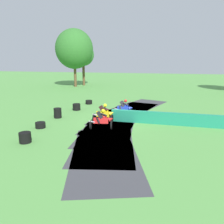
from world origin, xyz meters
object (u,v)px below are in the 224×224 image
at_px(motorcycle_chase_yellow, 104,113).
at_px(motorcycle_trailing_red, 102,120).
at_px(tire_stack_mid_a, 77,107).
at_px(tire_stack_extra_a, 25,137).
at_px(tire_stack_far, 40,125).
at_px(tire_stack_near, 89,102).
at_px(motorcycle_lead_blue, 124,108).
at_px(tire_stack_mid_b, 58,113).

relative_size(motorcycle_chase_yellow, motorcycle_trailing_red, 1.01).
bearing_deg(tire_stack_mid_a, tire_stack_extra_a, -87.59).
height_order(tire_stack_far, tire_stack_extra_a, tire_stack_extra_a).
distance_m(motorcycle_trailing_red, tire_stack_near, 8.96).
bearing_deg(motorcycle_lead_blue, tire_stack_mid_b, -158.11).
xyz_separation_m(tire_stack_near, tire_stack_extra_a, (0.22, -11.64, 0.10)).
relative_size(motorcycle_trailing_red, tire_stack_extra_a, 2.48).
relative_size(motorcycle_chase_yellow, tire_stack_near, 2.44).
height_order(motorcycle_chase_yellow, tire_stack_mid_b, motorcycle_chase_yellow).
bearing_deg(tire_stack_mid_b, motorcycle_lead_blue, 21.89).
relative_size(motorcycle_trailing_red, tire_stack_mid_a, 2.37).
height_order(motorcycle_lead_blue, tire_stack_near, motorcycle_lead_blue).
bearing_deg(tire_stack_extra_a, tire_stack_mid_b, 97.74).
relative_size(tire_stack_mid_a, tire_stack_far, 1.03).
bearing_deg(tire_stack_far, tire_stack_mid_a, 87.05).
height_order(tire_stack_mid_b, tire_stack_far, tire_stack_mid_b).
bearing_deg(motorcycle_trailing_red, tire_stack_far, -169.59).
relative_size(tire_stack_near, tire_stack_extra_a, 1.02).
bearing_deg(tire_stack_mid_b, tire_stack_mid_a, 82.59).
xyz_separation_m(tire_stack_near, tire_stack_mid_b, (-0.54, -6.08, 0.20)).
bearing_deg(tire_stack_extra_a, tire_stack_far, 103.53).
relative_size(tire_stack_mid_b, tire_stack_far, 1.16).
bearing_deg(motorcycle_trailing_red, motorcycle_lead_blue, 79.44).
height_order(motorcycle_chase_yellow, motorcycle_trailing_red, motorcycle_chase_yellow).
bearing_deg(tire_stack_near, tire_stack_mid_b, -95.06).
distance_m(motorcycle_trailing_red, tire_stack_mid_b, 4.77).
bearing_deg(motorcycle_lead_blue, motorcycle_chase_yellow, -115.72).
relative_size(tire_stack_near, tire_stack_far, 1.01).
relative_size(motorcycle_trailing_red, tire_stack_mid_b, 2.09).
bearing_deg(motorcycle_chase_yellow, motorcycle_trailing_red, -78.71).
relative_size(motorcycle_lead_blue, tire_stack_mid_b, 2.14).
distance_m(motorcycle_lead_blue, tire_stack_near, 6.09).
distance_m(tire_stack_mid_a, tire_stack_far, 5.85).
height_order(tire_stack_near, tire_stack_far, same).
relative_size(motorcycle_chase_yellow, tire_stack_mid_b, 2.11).
xyz_separation_m(motorcycle_lead_blue, tire_stack_mid_b, (-5.07, -2.04, -0.24)).
bearing_deg(motorcycle_chase_yellow, tire_stack_mid_b, 176.08).
bearing_deg(tire_stack_mid_b, motorcycle_chase_yellow, -3.92).
xyz_separation_m(motorcycle_trailing_red, tire_stack_extra_a, (-3.55, -3.53, -0.35)).
bearing_deg(tire_stack_near, motorcycle_trailing_red, -65.07).
distance_m(motorcycle_lead_blue, tire_stack_mid_a, 4.79).
height_order(motorcycle_lead_blue, tire_stack_mid_b, motorcycle_lead_blue).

